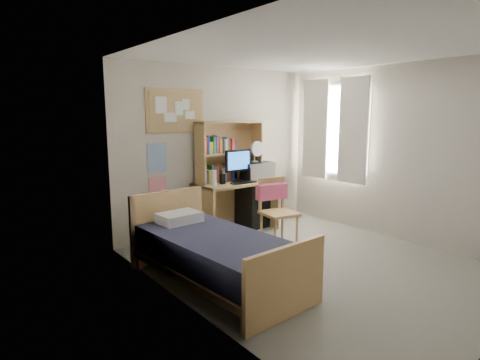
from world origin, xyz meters
TOP-DOWN VIEW (x-y plane):
  - floor at (0.00, 0.00)m, footprint 3.60×4.20m
  - ceiling at (0.00, 0.00)m, footprint 3.60×4.20m
  - wall_back at (0.00, 2.10)m, footprint 3.60×0.04m
  - wall_left at (-1.80, 0.00)m, footprint 0.04×4.20m
  - wall_right at (1.80, 0.00)m, footprint 0.04×4.20m
  - window_unit at (1.75, 1.20)m, footprint 0.10×1.40m
  - curtain_left at (1.72, 0.80)m, footprint 0.04×0.55m
  - curtain_right at (1.72, 1.60)m, footprint 0.04×0.55m
  - bulletin_board at (-0.78, 2.08)m, footprint 0.94×0.03m
  - poster_wave at (-1.10, 2.09)m, footprint 0.30×0.01m
  - poster_japan at (-1.10, 2.09)m, footprint 0.28×0.01m
  - desk at (0.08, 1.75)m, footprint 1.32×0.67m
  - desk_chair at (0.14, 0.81)m, footprint 0.57×0.57m
  - mini_fridge at (0.51, 1.84)m, footprint 0.47×0.47m
  - bed at (-1.28, 0.29)m, footprint 1.14×2.08m
  - hutch at (0.08, 1.90)m, footprint 1.15×0.31m
  - monitor at (0.08, 1.69)m, footprint 0.47×0.04m
  - keyboard at (0.08, 1.55)m, footprint 0.43×0.14m
  - speaker_left at (-0.22, 1.69)m, footprint 0.07×0.07m
  - speaker_right at (0.38, 1.70)m, footprint 0.07×0.07m
  - water_bottle at (-0.40, 1.65)m, footprint 0.07×0.07m
  - hoodie at (0.17, 1.01)m, footprint 0.48×0.21m
  - microwave at (0.51, 1.82)m, footprint 0.56×0.44m
  - desk_fan at (0.51, 1.82)m, footprint 0.25×0.25m
  - pillow at (-1.33, 1.04)m, footprint 0.52×0.38m

SIDE VIEW (x-z plane):
  - floor at x=0.00m, z-range -0.02..0.00m
  - bed at x=-1.28m, z-range 0.00..0.55m
  - mini_fridge at x=0.51m, z-range 0.00..0.77m
  - desk at x=0.08m, z-range 0.00..0.82m
  - desk_chair at x=0.14m, z-range 0.00..0.99m
  - pillow at x=-1.33m, z-range 0.55..0.67m
  - hoodie at x=0.17m, z-range 0.65..0.88m
  - poster_japan at x=-1.10m, z-range 0.60..0.96m
  - keyboard at x=0.08m, z-range 0.82..0.84m
  - speaker_left at x=-0.22m, z-range 0.82..0.98m
  - speaker_right at x=0.38m, z-range 0.82..0.99m
  - microwave at x=0.51m, z-range 0.77..1.09m
  - water_bottle at x=-0.40m, z-range 0.82..1.05m
  - monitor at x=0.08m, z-range 0.82..1.32m
  - desk_fan at x=0.51m, z-range 1.09..1.39m
  - poster_wave at x=-1.10m, z-range 1.04..1.46m
  - hutch at x=0.08m, z-range 0.82..1.76m
  - wall_back at x=0.00m, z-range 0.00..2.60m
  - wall_left at x=-1.80m, z-range 0.00..2.60m
  - wall_right at x=1.80m, z-range 0.00..2.60m
  - window_unit at x=1.75m, z-range 0.75..2.45m
  - curtain_left at x=1.72m, z-range 0.75..2.45m
  - curtain_right at x=1.72m, z-range 0.75..2.45m
  - bulletin_board at x=-0.78m, z-range 1.60..2.24m
  - ceiling at x=0.00m, z-range 2.59..2.61m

